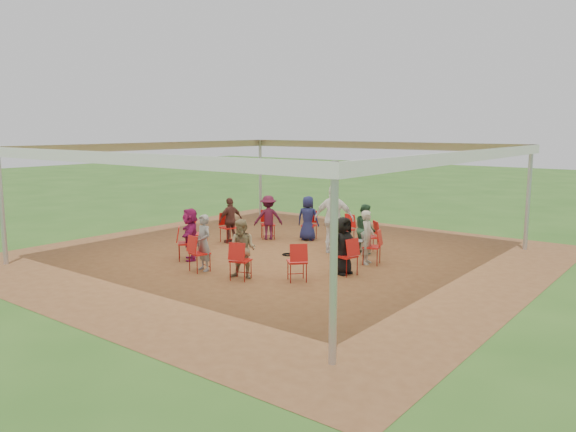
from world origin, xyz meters
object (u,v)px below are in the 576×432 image
Objects in this scene: person_seated_4 at (231,220)px; standing_person at (334,219)px; person_seated_8 at (343,245)px; person_seated_7 at (243,249)px; chair_10 at (297,262)px; chair_11 at (347,256)px; person_seated_0 at (367,237)px; person_seated_6 at (204,243)px; cable_coil at (288,255)px; person_seated_5 at (190,234)px; laptop at (361,238)px; person_seated_1 at (365,229)px; chair_1 at (369,237)px; chair_7 at (186,243)px; chair_2 at (345,230)px; chair_4 at (268,225)px; chair_3 at (309,225)px; chair_5 at (228,228)px; chair_9 at (241,261)px; person_seated_3 at (268,218)px; chair_0 at (372,247)px; chair_6 at (198,234)px; chair_8 at (200,253)px; person_seated_2 at (308,218)px.

standing_person is (3.23, 0.75, 0.27)m from person_seated_4.
person_seated_7 is at bearing 150.00° from person_seated_8.
chair_10 is 1.30m from chair_11.
person_seated_0 reaches higher than chair_11.
cable_coil is (0.59, 2.58, -0.68)m from person_seated_6.
standing_person reaches higher than person_seated_5.
laptop is at bearing 132.11° from standing_person.
cable_coil is at bearing 87.22° from person_seated_1.
chair_7 is at bearing 90.00° from chair_1.
chair_2 is 3.47m from person_seated_4.
chair_11 is 1.30m from person_seated_0.
chair_4 is 4.25m from person_seated_0.
laptop is (2.89, -1.72, 0.21)m from chair_3.
chair_4 is 2.15× the size of laptop.
chair_5 is 4.35m from chair_9.
chair_3 is at bearing 170.23° from person_seated_3.
person_seated_8 is (0.48, 1.18, 0.25)m from chair_10.
person_seated_0 is at bearing 20.23° from chair_11.
chair_1 is 4.35m from chair_9.
person_seated_4 is 3.38m from person_seated_6.
person_seated_8 is 0.72× the size of standing_person.
person_seated_5 and person_seated_8 have the same top height.
person_seated_8 is (1.58, 1.88, 0.25)m from chair_9.
chair_7 is at bearing 105.90° from laptop.
person_seated_4 is 1.00× the size of person_seated_5.
person_seated_1 reaches higher than chair_0.
chair_3 is 0.65× the size of person_seated_7.
chair_9 and chair_10 have the same top height.
chair_0 and chair_10 have the same top height.
person_seated_5 is at bearing 104.62° from chair_0.
standing_person is at bearing 53.50° from chair_0.
chair_4 is (-1.09, -0.70, 0.00)m from chair_3.
chair_2 is 1.00× the size of chair_10.
person_seated_1 is at bearing 104.62° from chair_6.
chair_8 is at bearing 30.00° from chair_6.
chair_9 is (0.22, -4.84, 0.00)m from chair_2.
chair_2 is at bearing 43.60° from person_seated_8.
chair_10 is at bearing 74.62° from person_seated_4.
chair_5 is 2.46m from person_seated_5.
person_seated_2 is at bearing 150.00° from person_seated_4.
chair_0 is 0.65× the size of person_seated_8.
person_seated_1 is at bearing 75.38° from chair_8.
person_seated_0 is at bearing 45.00° from person_seated_7.
chair_5 is 1.00× the size of chair_9.
chair_6 is 0.65× the size of person_seated_7.
person_seated_3 is 1.00× the size of person_seated_6.
person_seated_1 is at bearing -167.23° from standing_person.
person_seated_6 is (1.25, -3.94, 0.00)m from person_seated_3.
chair_7 is at bearing 165.00° from chair_8.
chair_8 is at bearing -90.00° from person_seated_6.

